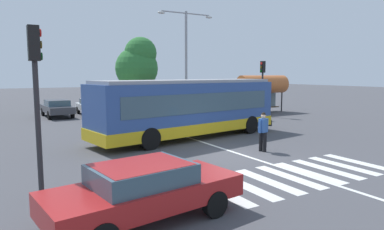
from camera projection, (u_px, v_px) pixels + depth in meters
ground_plane at (232, 155)px, 14.30m from camera, size 160.00×160.00×0.00m
city_transit_bus at (189, 108)px, 17.98m from camera, size 11.00×4.23×3.06m
pedestrian_crossing_street at (263, 130)px, 14.81m from camera, size 0.56×0.36×1.72m
foreground_sedan at (144, 189)px, 7.78m from camera, size 4.70×2.39×1.35m
parked_car_charcoal at (57, 107)px, 26.90m from camera, size 2.00×4.56×1.35m
parked_car_white at (92, 106)px, 28.17m from camera, size 1.89×4.51×1.35m
parked_car_champagne at (126, 105)px, 29.17m from camera, size 1.99×4.56×1.35m
parked_car_red at (153, 103)px, 30.79m from camera, size 2.03×4.58×1.35m
traffic_light_near_corner at (36, 84)px, 8.93m from camera, size 0.33×0.32×4.59m
traffic_light_far_corner at (262, 79)px, 27.03m from camera, size 0.33×0.32×4.37m
bus_stop_shelter at (262, 85)px, 29.63m from camera, size 4.75×1.54×3.25m
twin_arm_street_lamp at (186, 52)px, 26.57m from camera, size 4.78×0.32×8.15m
background_tree_right at (138, 64)px, 31.82m from camera, size 3.96×3.96×6.77m
crosswalk_painted_stripes at (299, 175)px, 11.47m from camera, size 6.86×2.86×0.01m
lane_center_line at (213, 145)px, 16.19m from camera, size 0.16×24.00×0.01m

